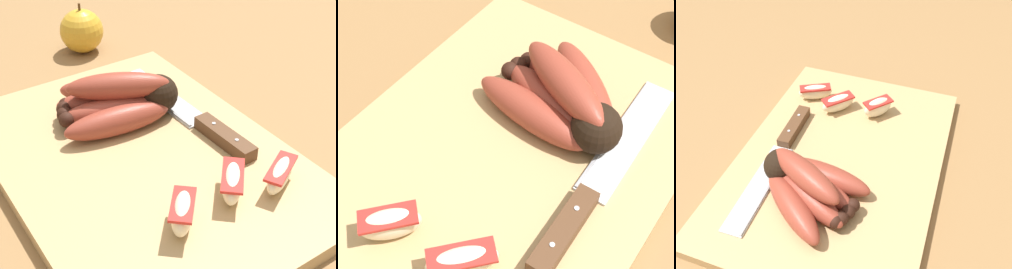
% 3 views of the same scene
% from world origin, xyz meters
% --- Properties ---
extents(ground_plane, '(6.00, 6.00, 0.00)m').
position_xyz_m(ground_plane, '(0.00, 0.00, 0.00)').
color(ground_plane, olive).
extents(cutting_board, '(0.48, 0.33, 0.02)m').
position_xyz_m(cutting_board, '(-0.01, 0.01, 0.01)').
color(cutting_board, tan).
rests_on(cutting_board, ground_plane).
extents(banana_bunch, '(0.16, 0.17, 0.07)m').
position_xyz_m(banana_bunch, '(0.09, -0.01, 0.05)').
color(banana_bunch, black).
rests_on(banana_bunch, cutting_board).
extents(chefs_knife, '(0.28, 0.04, 0.02)m').
position_xyz_m(chefs_knife, '(0.00, -0.09, 0.03)').
color(chefs_knife, silver).
rests_on(chefs_knife, cutting_board).
extents(apple_wedge_middle, '(0.06, 0.06, 0.03)m').
position_xyz_m(apple_wedge_middle, '(-0.12, -0.03, 0.04)').
color(apple_wedge_middle, '#F4E5C1').
rests_on(apple_wedge_middle, cutting_board).
extents(apple_wedge_far, '(0.06, 0.06, 0.04)m').
position_xyz_m(apple_wedge_far, '(-0.14, 0.04, 0.04)').
color(apple_wedge_far, '#F4E5C1').
rests_on(apple_wedge_far, cutting_board).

